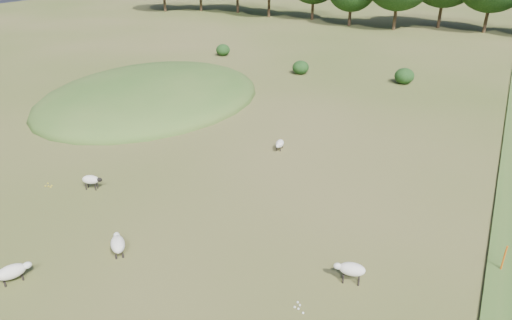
{
  "coord_description": "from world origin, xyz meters",
  "views": [
    {
      "loc": [
        12.44,
        -15.29,
        11.58
      ],
      "look_at": [
        2.0,
        4.0,
        1.0
      ],
      "focal_mm": 32.0,
      "sensor_mm": 36.0,
      "label": 1
    }
  ],
  "objects_px": {
    "sheep_1": "(351,269)",
    "sheep_2": "(91,180)",
    "marker_post": "(504,259)",
    "sheep_3": "(12,271)",
    "sheep_4": "(280,144)",
    "sheep_0": "(118,244)"
  },
  "relations": [
    {
      "from": "sheep_1",
      "to": "sheep_2",
      "type": "distance_m",
      "value": 13.92
    },
    {
      "from": "marker_post",
      "to": "sheep_2",
      "type": "xyz_separation_m",
      "value": [
        -18.85,
        -2.81,
        -0.06
      ]
    },
    {
      "from": "sheep_3",
      "to": "sheep_2",
      "type": "bearing_deg",
      "value": 48.2
    },
    {
      "from": "sheep_4",
      "to": "marker_post",
      "type": "bearing_deg",
      "value": 53.17
    },
    {
      "from": "marker_post",
      "to": "sheep_3",
      "type": "height_order",
      "value": "marker_post"
    },
    {
      "from": "marker_post",
      "to": "sheep_3",
      "type": "bearing_deg",
      "value": -149.85
    },
    {
      "from": "sheep_1",
      "to": "marker_post",
      "type": "bearing_deg",
      "value": -159.88
    },
    {
      "from": "sheep_3",
      "to": "sheep_4",
      "type": "relative_size",
      "value": 1.2
    },
    {
      "from": "sheep_0",
      "to": "sheep_1",
      "type": "height_order",
      "value": "sheep_1"
    },
    {
      "from": "sheep_0",
      "to": "sheep_2",
      "type": "distance_m",
      "value": 6.05
    },
    {
      "from": "sheep_1",
      "to": "sheep_2",
      "type": "relative_size",
      "value": 1.11
    },
    {
      "from": "sheep_1",
      "to": "sheep_2",
      "type": "xyz_separation_m",
      "value": [
        -13.9,
        0.56,
        -0.06
      ]
    },
    {
      "from": "sheep_0",
      "to": "sheep_3",
      "type": "height_order",
      "value": "sheep_0"
    },
    {
      "from": "sheep_2",
      "to": "sheep_3",
      "type": "bearing_deg",
      "value": -87.04
    },
    {
      "from": "marker_post",
      "to": "sheep_4",
      "type": "relative_size",
      "value": 1.1
    },
    {
      "from": "sheep_0",
      "to": "sheep_3",
      "type": "bearing_deg",
      "value": 96.89
    },
    {
      "from": "sheep_2",
      "to": "sheep_3",
      "type": "relative_size",
      "value": 0.86
    },
    {
      "from": "sheep_2",
      "to": "sheep_4",
      "type": "xyz_separation_m",
      "value": [
        6.34,
        9.05,
        -0.16
      ]
    },
    {
      "from": "marker_post",
      "to": "sheep_1",
      "type": "bearing_deg",
      "value": -145.78
    },
    {
      "from": "sheep_0",
      "to": "sheep_1",
      "type": "xyz_separation_m",
      "value": [
        8.88,
        2.81,
        0.13
      ]
    },
    {
      "from": "sheep_1",
      "to": "sheep_4",
      "type": "xyz_separation_m",
      "value": [
        -7.56,
        9.61,
        -0.22
      ]
    },
    {
      "from": "sheep_1",
      "to": "sheep_4",
      "type": "height_order",
      "value": "sheep_1"
    }
  ]
}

